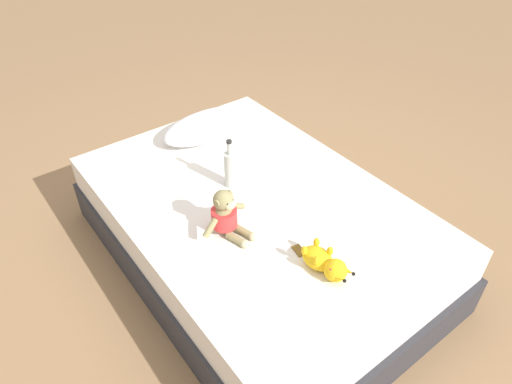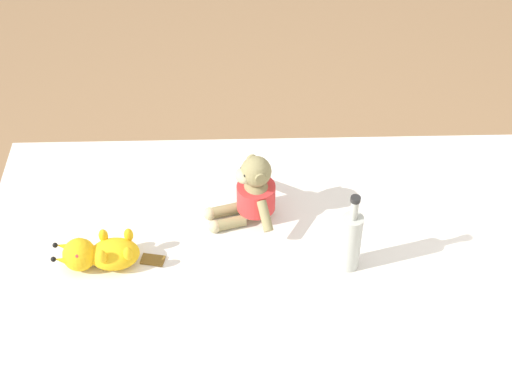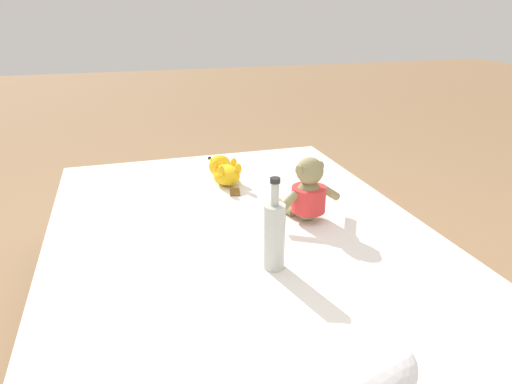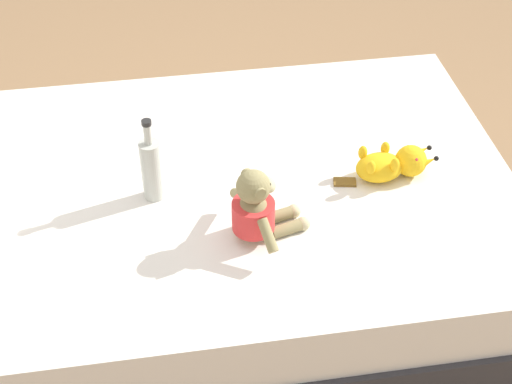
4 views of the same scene
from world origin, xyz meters
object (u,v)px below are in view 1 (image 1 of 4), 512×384
at_px(bed, 256,230).
at_px(pillow, 207,126).
at_px(plush_monkey, 226,216).
at_px(glass_bottle, 230,169).
at_px(plush_yellow_creature, 325,263).

relative_size(bed, pillow, 3.28).
relative_size(plush_monkey, glass_bottle, 1.01).
distance_m(pillow, plush_monkey, 0.87).
xyz_separation_m(plush_monkey, glass_bottle, (0.22, 0.28, 0.01)).
relative_size(bed, glass_bottle, 6.94).
relative_size(pillow, plush_monkey, 2.09).
height_order(pillow, glass_bottle, glass_bottle).
bearing_deg(bed, pillow, 78.69).
bearing_deg(plush_monkey, plush_yellow_creature, -66.77).
distance_m(bed, glass_bottle, 0.38).
relative_size(plush_monkey, plush_yellow_creature, 0.86).
xyz_separation_m(plush_monkey, plush_yellow_creature, (0.20, -0.46, -0.05)).
bearing_deg(glass_bottle, pillow, 71.30).
distance_m(pillow, glass_bottle, 0.53).
height_order(plush_yellow_creature, glass_bottle, glass_bottle).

